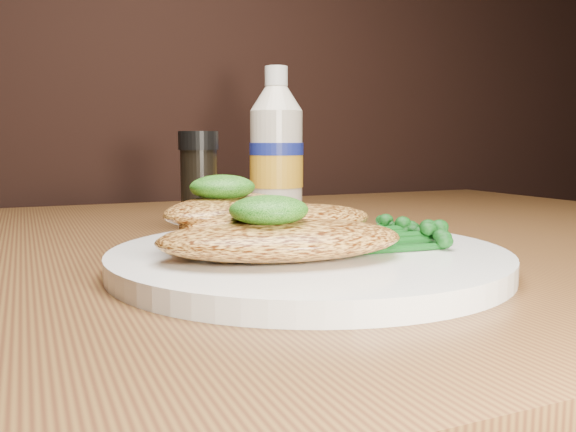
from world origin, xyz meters
name	(u,v)px	position (x,y,z in m)	size (l,w,h in m)	color
plate	(308,259)	(-0.02, 0.90, 0.76)	(0.30, 0.30, 0.02)	white
chicken_front	(281,239)	(-0.05, 0.87, 0.78)	(0.17, 0.09, 0.03)	gold
chicken_mid	(279,221)	(-0.04, 0.91, 0.79)	(0.16, 0.08, 0.02)	gold
chicken_back	(229,209)	(-0.07, 0.94, 0.79)	(0.14, 0.07, 0.02)	gold
pesto_front	(269,210)	(-0.06, 0.87, 0.80)	(0.05, 0.05, 0.02)	#083508
pesto_back	(222,187)	(-0.08, 0.93, 0.81)	(0.05, 0.05, 0.02)	#083508
broccolini_bundle	(361,231)	(0.02, 0.89, 0.78)	(0.14, 0.11, 0.02)	#104915
mayo_bottle	(276,144)	(0.07, 1.17, 0.84)	(0.07, 0.07, 0.18)	beige
pepper_grinder	(199,180)	(-0.04, 1.14, 0.80)	(0.04, 0.04, 0.11)	black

